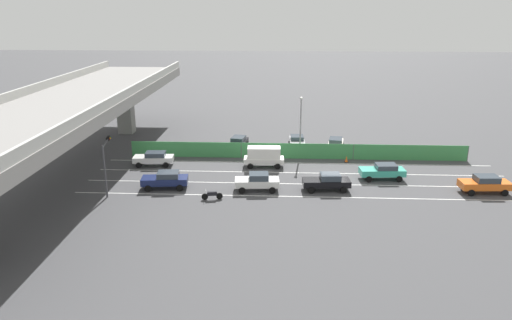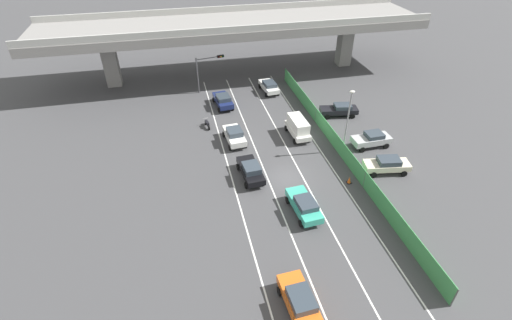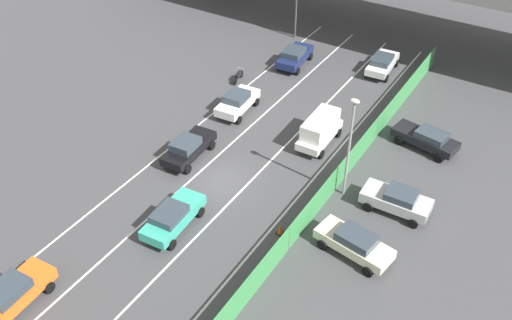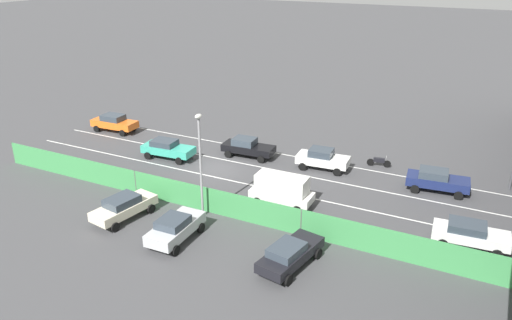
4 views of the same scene
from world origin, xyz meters
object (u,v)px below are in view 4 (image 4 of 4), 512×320
Objects in this scene: motorcycle at (379,161)px; parked_sedan_cream at (124,206)px; car_sedan_white at (470,233)px; car_taxi_orange at (114,122)px; car_hatchback_white at (322,158)px; traffic_cone at (155,186)px; parked_sedan_dark at (290,254)px; car_sedan_black at (247,147)px; car_taxi_teal at (168,148)px; street_lamp at (200,156)px; car_van_white at (282,189)px; car_sedan_navy at (437,180)px; parked_wagon_silver at (175,227)px.

parked_sedan_cream is at bearing -38.27° from motorcycle.
car_taxi_orange reaches higher than car_sedan_white.
parked_sedan_cream is at bearing -32.79° from car_hatchback_white.
parked_sedan_dark is at bearing 70.64° from traffic_cone.
parked_sedan_cream is (6.70, -20.82, 0.02)m from car_sedan_white.
parked_sedan_dark is at bearing 35.88° from car_sedan_black.
parked_sedan_dark is (10.19, 15.83, -0.04)m from car_taxi_teal.
motorcycle is (-2.59, 4.05, -0.47)m from car_hatchback_white.
car_taxi_orange is at bearing -118.70° from parked_sedan_dark.
car_sedan_black is 6.74m from car_hatchback_white.
street_lamp is at bearing 11.87° from car_sedan_black.
parked_sedan_cream is (6.53, -8.55, -0.36)m from car_van_white.
parked_sedan_cream reaches higher than traffic_cone.
car_taxi_teal reaches higher than parked_sedan_dark.
car_sedan_navy is at bearing 129.41° from street_lamp.
car_taxi_orange is at bearing -89.81° from car_sedan_black.
car_taxi_teal is 0.99× the size of parked_sedan_cream.
traffic_cone is (9.37, -18.71, -0.58)m from car_sedan_navy.
car_sedan_navy is 2.38× the size of motorcycle.
street_lamp reaches higher than parked_sedan_cream.
car_van_white is 10.88m from motorcycle.
car_taxi_teal is 17.95m from motorcycle.
street_lamp is (11.04, -13.44, 3.42)m from car_sedan_navy.
parked_sedan_dark is at bearing -22.86° from car_sedan_navy.
car_sedan_white is at bearing 107.85° from parked_sedan_cream.
parked_wagon_silver is (0.74, 4.68, 0.02)m from parked_sedan_cream.
traffic_cone is (9.05, 11.93, -0.60)m from car_taxi_orange.
car_sedan_navy is 15.07m from parked_sedan_dark.
car_sedan_navy is 19.59m from parked_wagon_silver.
parked_wagon_silver reaches higher than car_sedan_white.
street_lamp is (3.85, -4.09, 3.08)m from car_van_white.
car_sedan_black reaches higher than car_taxi_teal.
street_lamp is (10.78, 2.27, 3.44)m from car_sedan_black.
car_taxi_teal is at bearing -60.17° from car_sedan_black.
car_van_white is 12.28m from car_sedan_white.
motorcycle is 19.08m from parked_wagon_silver.
parked_sedan_cream is (16.44, -12.97, 0.44)m from motorcycle.
car_taxi_orange reaches higher than parked_sedan_cream.
car_van_white reaches higher than motorcycle.
car_sedan_navy is (-0.26, 15.71, 0.02)m from car_sedan_black.
parked_sedan_cream is 12.04m from parked_sedan_dark.
car_sedan_white is at bearing 70.05° from car_sedan_black.
car_sedan_navy is at bearing -157.39° from car_sedan_white.
parked_wagon_silver is at bearing 9.96° from car_sedan_black.
car_van_white reaches higher than parked_sedan_dark.
motorcycle is (-2.97, 10.78, -0.44)m from car_sedan_black.
car_hatchback_white is 5.99× the size of traffic_cone.
parked_wagon_silver is at bearing -85.43° from parked_sedan_dark.
car_taxi_orange is (-6.88, -21.29, -0.33)m from car_van_white.
parked_sedan_cream reaches higher than motorcycle.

